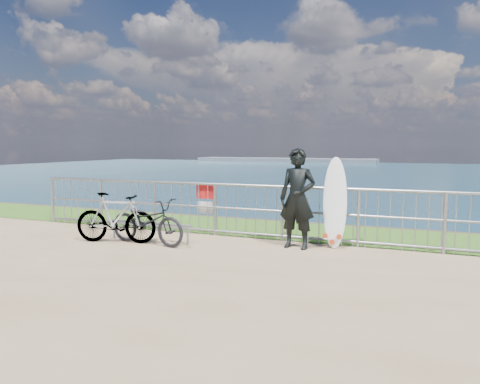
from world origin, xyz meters
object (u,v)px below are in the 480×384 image
at_px(bicycle_near, 147,221).
at_px(bicycle_far, 116,218).
at_px(surfboard, 335,206).
at_px(surfer, 297,199).

height_order(bicycle_near, bicycle_far, bicycle_far).
bearing_deg(surfboard, bicycle_far, -162.53).
relative_size(surfer, bicycle_far, 1.13).
bearing_deg(bicycle_far, surfer, -87.60).
relative_size(bicycle_near, bicycle_far, 1.04).
distance_m(surfer, bicycle_far, 3.58).
bearing_deg(surfboard, surfer, -149.67).
xyz_separation_m(bicycle_near, bicycle_far, (-0.65, -0.12, 0.05)).
distance_m(surfboard, bicycle_near, 3.62).
bearing_deg(surfboard, bicycle_near, -161.26).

